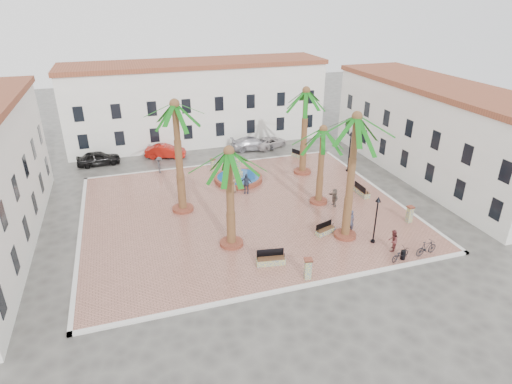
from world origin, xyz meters
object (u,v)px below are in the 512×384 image
(bench_se, at_px, (325,230))
(lamppost_s, at_px, (377,212))
(bench_ne, at_px, (299,155))
(car_red, at_px, (166,151))
(bollard_n, at_px, (213,165))
(litter_bin, at_px, (403,255))
(palm_e, at_px, (323,138))
(palm_s, at_px, (356,130))
(cyclist_b, at_px, (393,240))
(fountain, at_px, (238,178))
(pedestrian_fountain_b, at_px, (246,184))
(palm_ne, at_px, (306,100))
(pedestrian_north, at_px, (159,165))
(cyclist_a, at_px, (350,221))
(bicycle_a, at_px, (400,254))
(car_silver, at_px, (253,143))
(pedestrian_east, at_px, (334,197))
(car_white, at_px, (270,142))
(bicycle_b, at_px, (426,248))
(bench_e, at_px, (362,192))
(bench_s, at_px, (271,260))
(car_black, at_px, (98,158))
(palm_sw, at_px, (229,164))
(palm_nw, at_px, (175,117))
(pedestrian_fountain_a, at_px, (233,183))
(bollard_e, at_px, (410,214))
(lamppost_e, at_px, (350,145))
(bollard_se, at_px, (308,268))

(bench_se, xyz_separation_m, lamppost_s, (2.76, -2.19, 2.24))
(bench_ne, relative_size, car_red, 0.40)
(bollard_n, distance_m, car_red, 7.22)
(litter_bin, bearing_deg, palm_e, 99.94)
(palm_s, xyz_separation_m, cyclist_b, (2.19, -2.73, -7.38))
(fountain, height_order, bench_se, fountain)
(bench_ne, xyz_separation_m, pedestrian_fountain_b, (-8.13, -7.09, 0.68))
(palm_ne, distance_m, pedestrian_north, 15.79)
(cyclist_a, bearing_deg, pedestrian_fountain_b, -56.10)
(lamppost_s, relative_size, pedestrian_north, 2.25)
(bicycle_a, height_order, car_silver, car_silver)
(bicycle_a, distance_m, car_red, 28.38)
(palm_s, xyz_separation_m, pedestrian_north, (-11.77, 16.90, -7.38))
(palm_e, xyz_separation_m, cyclist_a, (-0.02, -5.43, -4.82))
(bench_ne, relative_size, pedestrian_east, 1.15)
(palm_ne, distance_m, bench_se, 13.97)
(palm_s, xyz_separation_m, car_white, (1.51, 21.19, -7.72))
(cyclist_b, distance_m, bicycle_b, 2.28)
(car_silver, bearing_deg, pedestrian_north, 114.91)
(lamppost_s, xyz_separation_m, car_white, (-0.03, 22.56, -2.01))
(bench_e, bearing_deg, bench_s, 123.94)
(bench_ne, xyz_separation_m, litter_bin, (-0.98, -20.51, 0.08))
(bench_ne, relative_size, bicycle_b, 0.98)
(car_black, bearing_deg, palm_ne, -118.22)
(palm_ne, bearing_deg, bench_ne, 71.97)
(lamppost_s, bearing_deg, bicycle_a, -78.63)
(palm_sw, distance_m, bench_e, 15.27)
(pedestrian_north, height_order, car_black, pedestrian_north)
(palm_nw, distance_m, pedestrian_fountain_a, 8.84)
(bollard_e, bearing_deg, pedestrian_north, 136.95)
(car_black, bearing_deg, palm_nw, -156.82)
(palm_s, bearing_deg, bench_s, -165.32)
(lamppost_e, xyz_separation_m, pedestrian_east, (-4.96, -6.63, -2.05))
(bench_se, height_order, bench_e, bench_e)
(lamppost_e, bearing_deg, car_silver, 126.53)
(fountain, xyz_separation_m, bollard_e, (10.67, -12.02, 0.39))
(palm_sw, relative_size, car_black, 1.70)
(litter_bin, bearing_deg, pedestrian_east, 94.92)
(lamppost_e, height_order, bicycle_b, lamppost_e)
(bicycle_a, relative_size, pedestrian_east, 1.07)
(fountain, distance_m, lamppost_e, 11.62)
(pedestrian_east, bearing_deg, bollard_se, -35.15)
(palm_s, height_order, palm_ne, palm_s)
(bench_e, relative_size, cyclist_b, 1.19)
(car_black, bearing_deg, car_red, -92.63)
(bollard_se, xyz_separation_m, car_black, (-12.89, 25.25, -0.15))
(lamppost_s, xyz_separation_m, cyclist_b, (0.66, -1.37, -1.67))
(bollard_se, distance_m, cyclist_b, 7.08)
(bench_s, relative_size, car_red, 0.46)
(cyclist_a, relative_size, bicycle_a, 1.14)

